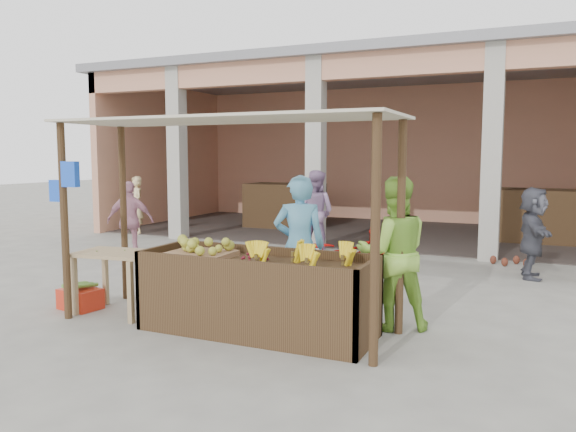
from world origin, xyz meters
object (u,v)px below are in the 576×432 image
at_px(vendor_blue, 299,241).
at_px(vendor_green, 394,249).
at_px(fruit_stall, 257,297).
at_px(motorcycle, 338,257).
at_px(side_table, 117,263).
at_px(red_crate, 80,299).

distance_m(vendor_blue, vendor_green, 1.18).
relative_size(fruit_stall, vendor_green, 1.42).
height_order(vendor_blue, motorcycle, vendor_blue).
bearing_deg(fruit_stall, motorcycle, 85.75).
bearing_deg(fruit_stall, vendor_green, 30.12).
xyz_separation_m(side_table, red_crate, (-0.58, -0.04, -0.51)).
height_order(side_table, motorcycle, motorcycle).
height_order(side_table, vendor_green, vendor_green).
bearing_deg(fruit_stall, vendor_blue, 79.27).
bearing_deg(red_crate, vendor_green, 20.42).
bearing_deg(fruit_stall, red_crate, -178.43).
xyz_separation_m(vendor_green, motorcycle, (-1.17, 1.48, -0.43)).
distance_m(vendor_blue, motorcycle, 1.50).
relative_size(red_crate, vendor_green, 0.28).
bearing_deg(vendor_green, fruit_stall, 4.29).
relative_size(side_table, vendor_green, 0.57).
distance_m(fruit_stall, motorcycle, 2.26).
relative_size(vendor_blue, vendor_green, 1.01).
bearing_deg(vendor_green, red_crate, -13.50).
height_order(fruit_stall, vendor_blue, vendor_blue).
xyz_separation_m(fruit_stall, vendor_blue, (0.16, 0.83, 0.52)).
distance_m(fruit_stall, side_table, 1.96).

